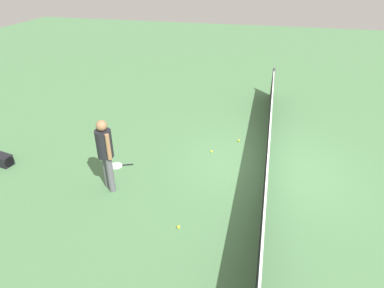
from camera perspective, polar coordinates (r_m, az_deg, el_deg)
The scene contains 7 objects.
ground_plane at distance 8.56m, azimuth 12.49°, elevation -3.77°, with size 40.00×40.00×0.00m, color #4C7A4C.
court_net at distance 8.30m, azimuth 12.85°, elevation -0.87°, with size 10.09×0.09×1.07m.
player_near_side at distance 7.30m, azimuth -14.66°, elevation -0.99°, with size 0.48×0.48×1.70m.
tennis_racket_near_player at distance 8.57m, azimuth -12.68°, elevation -3.65°, with size 0.41×0.60×0.03m.
tennis_ball_near_player at distance 8.94m, azimuth 3.34°, elevation -1.28°, with size 0.07×0.07×0.07m, color #C6E033.
tennis_ball_by_net at distance 6.63m, azimuth -2.33°, elevation -14.02°, with size 0.07×0.07×0.07m, color #C6E033.
tennis_ball_midcourt at distance 9.54m, azimuth 8.01°, elevation 0.59°, with size 0.07×0.07×0.07m, color #C6E033.
Camera 1 is at (7.23, -0.19, 4.58)m, focal length 31.13 mm.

